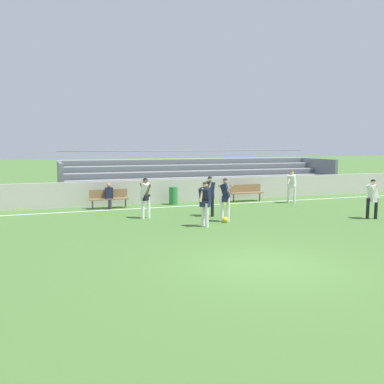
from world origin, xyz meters
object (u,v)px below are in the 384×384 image
(player_dark_wide_right, at_px, (205,200))
(player_white_challenging, at_px, (146,194))
(player_dark_wide_left, at_px, (210,193))
(soccer_ball, at_px, (225,220))
(player_dark_overlapping, at_px, (225,196))
(player_white_pressing_high, at_px, (373,195))
(bleacher_stand, at_px, (203,176))
(bench_near_bin, at_px, (246,191))
(spectator_seated, at_px, (109,194))
(bench_far_left, at_px, (109,197))
(trash_bin, at_px, (173,196))
(player_white_trailing_run, at_px, (292,183))

(player_dark_wide_right, bearing_deg, player_white_challenging, 124.50)
(player_dark_wide_left, xyz_separation_m, soccer_ball, (0.05, -1.49, -0.91))
(player_dark_overlapping, xyz_separation_m, player_dark_wide_right, (-1.11, -0.65, -0.04))
(player_white_pressing_high, bearing_deg, bleacher_stand, 108.47)
(player_dark_wide_left, bearing_deg, player_dark_wide_right, -116.67)
(player_dark_wide_right, bearing_deg, player_dark_overlapping, 30.48)
(player_dark_wide_left, height_order, soccer_ball, player_dark_wide_left)
(player_dark_overlapping, xyz_separation_m, soccer_ball, (-0.06, -0.16, -0.92))
(bench_near_bin, height_order, player_dark_wide_left, player_dark_wide_left)
(bleacher_stand, relative_size, player_dark_wide_right, 10.06)
(bleacher_stand, bearing_deg, bench_near_bin, -74.81)
(soccer_ball, bearing_deg, bleacher_stand, 74.33)
(player_white_challenging, bearing_deg, spectator_seated, 108.02)
(player_dark_wide_right, relative_size, soccer_ball, 7.60)
(bench_far_left, bearing_deg, player_dark_overlapping, -52.98)
(spectator_seated, distance_m, player_white_pressing_high, 11.62)
(trash_bin, xyz_separation_m, player_white_pressing_high, (6.44, -6.65, 0.52))
(player_dark_wide_left, bearing_deg, player_white_trailing_run, 22.78)
(bench_near_bin, bearing_deg, player_dark_wide_left, -134.32)
(bench_far_left, xyz_separation_m, soccer_ball, (3.74, -5.19, -0.44))
(player_white_trailing_run, relative_size, soccer_ball, 7.73)
(bench_far_left, bearing_deg, player_dark_wide_right, -64.67)
(player_dark_wide_right, height_order, player_dark_wide_left, player_dark_wide_left)
(bleacher_stand, bearing_deg, trash_bin, -129.41)
(trash_bin, xyz_separation_m, player_white_challenging, (-2.24, -3.42, 0.55))
(bench_near_bin, xyz_separation_m, bench_far_left, (-7.30, 0.00, 0.00))
(bleacher_stand, distance_m, player_dark_wide_left, 7.94)
(bleacher_stand, xyz_separation_m, player_dark_overlapping, (-2.47, -8.85, -0.08))
(player_white_trailing_run, bearing_deg, bleacher_stand, 119.56)
(player_dark_wide_right, bearing_deg, player_white_trailing_run, 33.43)
(player_dark_overlapping, distance_m, soccer_ball, 0.94)
(bench_near_bin, distance_m, player_dark_overlapping, 6.15)
(bench_near_bin, xyz_separation_m, player_dark_overlapping, (-3.50, -5.03, 0.49))
(bleacher_stand, distance_m, bench_far_left, 7.36)
(trash_bin, relative_size, player_dark_wide_left, 0.53)
(trash_bin, xyz_separation_m, player_dark_wide_left, (0.42, -3.86, 0.57))
(trash_bin, relative_size, player_dark_wide_right, 0.54)
(bench_near_bin, relative_size, player_white_pressing_high, 1.10)
(bench_far_left, distance_m, spectator_seated, 0.19)
(player_white_challenging, bearing_deg, player_dark_wide_right, -55.50)
(player_white_pressing_high, bearing_deg, player_white_challenging, 159.58)
(player_dark_wide_left, distance_m, player_white_trailing_run, 5.99)
(spectator_seated, height_order, player_dark_wide_left, player_dark_wide_left)
(player_dark_overlapping, relative_size, player_white_pressing_high, 1.06)
(trash_bin, bearing_deg, player_dark_wide_left, -83.74)
(player_white_challenging, bearing_deg, bench_near_bin, 27.40)
(spectator_seated, xyz_separation_m, player_dark_overlapping, (3.80, -4.92, 0.33))
(trash_bin, xyz_separation_m, soccer_ball, (0.47, -5.36, -0.34))
(bench_far_left, relative_size, player_dark_overlapping, 1.04)
(player_dark_overlapping, relative_size, player_white_trailing_run, 1.01)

